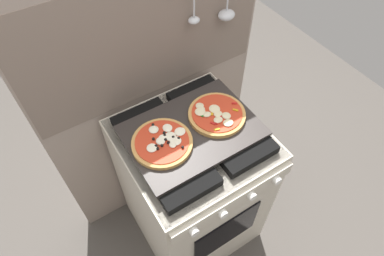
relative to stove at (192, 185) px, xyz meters
The scene contains 6 objects.
ground_plane 0.45m from the stove, 90.00° to the left, with size 4.00×4.00×0.00m, color #4C4742.
kitchen_backsplash 0.48m from the stove, 89.63° to the left, with size 1.10×0.09×1.55m.
stove is the anchor object (origin of this frame).
baking_tray 0.46m from the stove, 90.00° to the left, with size 0.54×0.38×0.02m, color #2D2826.
pizza_left 0.50m from the stove, behind, with size 0.24×0.24×0.03m.
pizza_right 0.49m from the stove, ahead, with size 0.24×0.24×0.03m.
Camera 1 is at (-0.45, -0.71, 1.98)m, focal length 30.95 mm.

